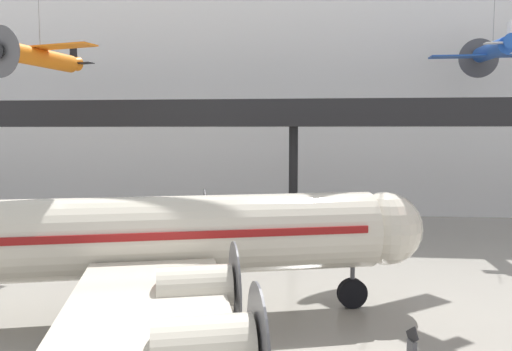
{
  "coord_description": "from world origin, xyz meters",
  "views": [
    {
      "loc": [
        1.15,
        -14.13,
        7.73
      ],
      "look_at": [
        -1.52,
        11.36,
        5.44
      ],
      "focal_mm": 35.0,
      "sensor_mm": 36.0,
      "label": 1
    }
  ],
  "objects_px": {
    "suspended_plane_blue_trainer": "(493,51)",
    "info_sign_pedestal": "(412,348)",
    "airliner_silver_main": "(134,238)",
    "suspended_plane_orange_highwing": "(41,57)"
  },
  "relations": [
    {
      "from": "airliner_silver_main",
      "to": "suspended_plane_orange_highwing",
      "type": "relative_size",
      "value": 2.32
    },
    {
      "from": "suspended_plane_blue_trainer",
      "to": "info_sign_pedestal",
      "type": "height_order",
      "value": "suspended_plane_blue_trainer"
    },
    {
      "from": "airliner_silver_main",
      "to": "suspended_plane_orange_highwing",
      "type": "distance_m",
      "value": 17.96
    },
    {
      "from": "suspended_plane_orange_highwing",
      "to": "suspended_plane_blue_trainer",
      "type": "xyz_separation_m",
      "value": [
        30.49,
        7.95,
        1.13
      ]
    },
    {
      "from": "airliner_silver_main",
      "to": "suspended_plane_blue_trainer",
      "type": "height_order",
      "value": "suspended_plane_blue_trainer"
    },
    {
      "from": "info_sign_pedestal",
      "to": "airliner_silver_main",
      "type": "bearing_deg",
      "value": 147.94
    },
    {
      "from": "airliner_silver_main",
      "to": "info_sign_pedestal",
      "type": "bearing_deg",
      "value": -28.7
    },
    {
      "from": "suspended_plane_blue_trainer",
      "to": "info_sign_pedestal",
      "type": "distance_m",
      "value": 27.54
    },
    {
      "from": "airliner_silver_main",
      "to": "suspended_plane_orange_highwing",
      "type": "xyz_separation_m",
      "value": [
        -10.17,
        11.71,
        9.04
      ]
    },
    {
      "from": "suspended_plane_blue_trainer",
      "to": "info_sign_pedestal",
      "type": "relative_size",
      "value": 9.01
    }
  ]
}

